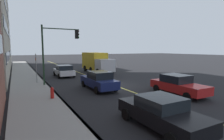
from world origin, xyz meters
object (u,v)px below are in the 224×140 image
at_px(car_white, 64,71).
at_px(car_black, 161,112).
at_px(fire_hydrant, 52,94).
at_px(traffic_light_mast, 57,45).
at_px(car_red, 178,85).
at_px(street_sign_post, 36,66).
at_px(truck_yellow, 96,62).
at_px(car_navy, 99,80).

bearing_deg(car_white, car_black, -179.53).
bearing_deg(fire_hydrant, traffic_light_mast, -16.42).
relative_size(car_red, street_sign_post, 1.50).
bearing_deg(street_sign_post, car_black, -164.44).
distance_m(car_white, fire_hydrant, 11.10).
height_order(car_black, traffic_light_mast, traffic_light_mast).
xyz_separation_m(truck_yellow, traffic_light_mast, (-7.27, 7.25, 2.36)).
bearing_deg(car_white, car_navy, -174.04).
height_order(traffic_light_mast, street_sign_post, traffic_light_mast).
distance_m(truck_yellow, street_sign_post, 10.77).
distance_m(car_black, fire_hydrant, 7.76).
xyz_separation_m(car_black, fire_hydrant, (6.91, 3.51, -0.26)).
height_order(car_black, street_sign_post, street_sign_post).
bearing_deg(street_sign_post, car_navy, -138.05).
distance_m(car_white, street_sign_post, 5.38).
bearing_deg(car_white, traffic_light_mast, 161.15).
relative_size(car_white, traffic_light_mast, 0.73).
xyz_separation_m(car_navy, car_white, (8.92, 0.93, -0.04)).
bearing_deg(car_navy, fire_hydrant, 111.12).
xyz_separation_m(car_navy, car_red, (-4.62, -4.75, -0.04)).
bearing_deg(car_red, car_black, 125.53).
bearing_deg(truck_yellow, street_sign_post, 122.28).
distance_m(car_navy, street_sign_post, 6.95).
xyz_separation_m(traffic_light_mast, fire_hydrant, (-5.26, 1.55, -3.49)).
height_order(truck_yellow, fire_hydrant, truck_yellow).
height_order(car_white, street_sign_post, street_sign_post).
height_order(car_navy, fire_hydrant, car_navy).
height_order(car_navy, traffic_light_mast, traffic_light_mast).
bearing_deg(truck_yellow, fire_hydrant, 144.92).
bearing_deg(traffic_light_mast, car_navy, -142.66).
relative_size(truck_yellow, street_sign_post, 2.40).
bearing_deg(traffic_light_mast, truck_yellow, -44.92).
bearing_deg(car_black, car_red, -54.47).
xyz_separation_m(traffic_light_mast, street_sign_post, (1.52, 1.85, -2.14)).
xyz_separation_m(car_navy, car_black, (-8.57, 0.79, -0.07)).
bearing_deg(street_sign_post, car_white, -44.01).
bearing_deg(truck_yellow, car_red, -179.07).
bearing_deg(car_white, car_red, -157.23).
height_order(car_red, traffic_light_mast, traffic_light_mast).
height_order(car_black, car_white, car_white).
bearing_deg(street_sign_post, car_red, -136.15).
height_order(car_white, truck_yellow, truck_yellow).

